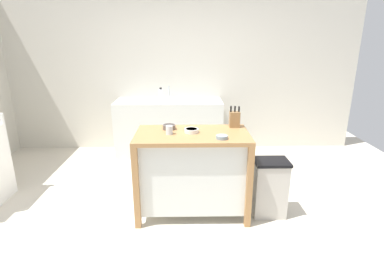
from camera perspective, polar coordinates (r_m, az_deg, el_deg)
ground_plane at (r=3.46m, az=-2.24°, el=-14.74°), size 6.83×6.83×0.00m
wall_back at (r=5.10m, az=-1.94°, el=11.22°), size 5.83×0.10×2.60m
kitchen_island at (r=3.21m, az=0.06°, el=-7.07°), size 1.17×0.64×0.91m
knife_block at (r=3.30m, az=8.11°, el=2.46°), size 0.11×0.09×0.23m
bowl_stoneware_deep at (r=3.08m, az=-0.10°, el=0.29°), size 0.15×0.15×0.04m
bowl_ceramic_wide at (r=3.21m, az=-4.39°, el=1.00°), size 0.14×0.14×0.05m
bowl_ceramic_small at (r=2.90m, az=5.72°, el=-0.95°), size 0.11×0.11×0.03m
drinking_cup at (r=3.03m, az=-4.36°, el=0.38°), size 0.07×0.07×0.09m
trash_bin at (r=3.36m, az=14.55°, el=-10.19°), size 0.36×0.28×0.63m
sink_counter at (r=4.92m, az=-4.36°, el=0.87°), size 1.70×0.60×0.90m
sink_faucet at (r=4.94m, az=-4.42°, el=7.53°), size 0.02×0.02×0.22m
bottle_spray_cleaner at (r=4.81m, az=-5.97°, el=7.09°), size 0.06×0.06×0.21m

